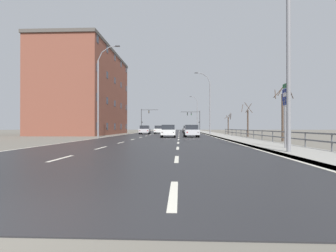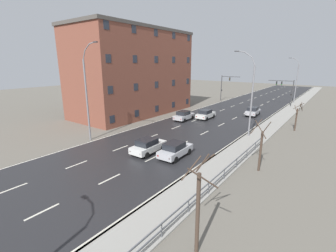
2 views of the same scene
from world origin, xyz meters
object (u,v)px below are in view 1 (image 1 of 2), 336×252
(traffic_signal_right, at_px, (195,117))
(street_lamp_distant, at_px, (197,114))
(car_near_left, at_px, (187,129))
(car_distant, at_px, (191,131))
(street_lamp_foreground, at_px, (284,45))
(traffic_signal_left, at_px, (144,117))
(highway_sign, at_px, (285,107))
(street_lamp_left_bank, at_px, (100,93))
(car_mid_centre, at_px, (159,130))
(car_near_right, at_px, (145,130))
(brick_building, at_px, (86,93))
(street_lamp_midground, at_px, (209,104))
(car_far_right, at_px, (168,131))

(traffic_signal_right, bearing_deg, street_lamp_distant, 80.85)
(car_near_left, height_order, car_distant, same)
(street_lamp_distant, height_order, car_near_left, street_lamp_distant)
(street_lamp_foreground, bearing_deg, street_lamp_distant, 89.96)
(traffic_signal_left, xyz_separation_m, car_near_left, (11.19, -12.82, -3.24))
(highway_sign, bearing_deg, street_lamp_distant, 90.87)
(street_lamp_distant, height_order, highway_sign, street_lamp_distant)
(street_lamp_distant, bearing_deg, street_lamp_left_bank, -108.34)
(car_mid_centre, bearing_deg, street_lamp_foreground, -77.22)
(street_lamp_distant, bearing_deg, traffic_signal_right, -99.15)
(highway_sign, distance_m, traffic_signal_right, 56.27)
(car_mid_centre, bearing_deg, car_near_right, -128.31)
(brick_building, bearing_deg, traffic_signal_right, 49.22)
(traffic_signal_left, bearing_deg, street_lamp_distant, 23.52)
(street_lamp_midground, relative_size, street_lamp_distant, 1.03)
(highway_sign, height_order, car_far_right, highway_sign)
(car_far_right, bearing_deg, street_lamp_distant, 80.60)
(street_lamp_distant, bearing_deg, street_lamp_midground, -90.07)
(highway_sign, height_order, car_distant, highway_sign)
(street_lamp_distant, relative_size, brick_building, 0.45)
(car_mid_centre, xyz_separation_m, car_distant, (5.42, -16.71, 0.00))
(car_far_right, bearing_deg, street_lamp_foreground, -73.54)
(car_near_left, distance_m, car_near_right, 13.06)
(street_lamp_distant, xyz_separation_m, highway_sign, (0.93, -61.70, -2.66))
(street_lamp_left_bank, relative_size, highway_sign, 3.02)
(street_lamp_left_bank, height_order, car_distant, street_lamp_left_bank)
(highway_sign, bearing_deg, street_lamp_midground, 91.88)
(car_mid_centre, relative_size, brick_building, 0.18)
(traffic_signal_left, bearing_deg, traffic_signal_right, 3.60)
(street_lamp_midground, distance_m, car_distant, 12.44)
(brick_building, bearing_deg, car_near_right, 2.30)
(car_near_right, bearing_deg, street_lamp_distant, 67.36)
(street_lamp_left_bank, xyz_separation_m, car_near_right, (3.55, 15.35, -4.72))
(highway_sign, relative_size, traffic_signal_right, 0.66)
(car_distant, distance_m, brick_building, 23.67)
(car_distant, bearing_deg, traffic_signal_left, 104.53)
(street_lamp_distant, height_order, traffic_signal_left, street_lamp_distant)
(car_near_left, bearing_deg, traffic_signal_left, 127.78)
(street_lamp_midground, bearing_deg, highway_sign, -88.12)
(street_lamp_foreground, bearing_deg, car_near_left, 94.23)
(street_lamp_left_bank, distance_m, car_near_right, 16.45)
(car_mid_centre, bearing_deg, traffic_signal_left, 105.08)
(car_far_right, distance_m, car_near_right, 15.24)
(street_lamp_left_bank, xyz_separation_m, brick_building, (-7.12, 14.93, 1.95))
(street_lamp_left_bank, xyz_separation_m, traffic_signal_left, (0.31, 38.54, -1.49))
(street_lamp_foreground, bearing_deg, car_far_right, 107.55)
(car_far_right, height_order, brick_building, brick_building)
(street_lamp_distant, bearing_deg, car_near_right, -110.98)
(traffic_signal_right, xyz_separation_m, car_distant, (-2.64, -37.70, -3.13))
(highway_sign, bearing_deg, street_lamp_left_bank, 133.23)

